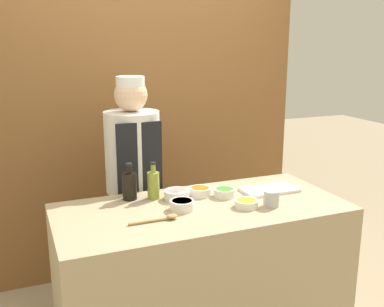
# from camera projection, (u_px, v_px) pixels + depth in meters

# --- Properties ---
(cabinet_wall) EXTENTS (2.60, 0.18, 2.40)m
(cabinet_wall) POSITION_uv_depth(u_px,v_px,m) (142.00, 125.00, 3.64)
(cabinet_wall) COLOR brown
(cabinet_wall) RESTS_ON ground_plane
(counter) EXTENTS (1.68, 0.77, 0.93)m
(counter) POSITION_uv_depth(u_px,v_px,m) (202.00, 279.00, 2.71)
(counter) COLOR tan
(counter) RESTS_ON ground_plane
(sauce_bowl_yellow) EXTENTS (0.14, 0.14, 0.04)m
(sauce_bowl_yellow) POSITION_uv_depth(u_px,v_px,m) (246.00, 203.00, 2.58)
(sauce_bowl_yellow) COLOR white
(sauce_bowl_yellow) RESTS_ON counter
(sauce_bowl_purple) EXTENTS (0.14, 0.14, 0.06)m
(sauce_bowl_purple) POSITION_uv_depth(u_px,v_px,m) (182.00, 204.00, 2.54)
(sauce_bowl_purple) COLOR white
(sauce_bowl_purple) RESTS_ON counter
(sauce_bowl_white) EXTENTS (0.15, 0.15, 0.06)m
(sauce_bowl_white) POSITION_uv_depth(u_px,v_px,m) (177.00, 194.00, 2.71)
(sauce_bowl_white) COLOR white
(sauce_bowl_white) RESTS_ON counter
(sauce_bowl_green) EXTENTS (0.13, 0.13, 0.05)m
(sauce_bowl_green) POSITION_uv_depth(u_px,v_px,m) (224.00, 192.00, 2.76)
(sauce_bowl_green) COLOR white
(sauce_bowl_green) RESTS_ON counter
(sauce_bowl_orange) EXTENTS (0.13, 0.13, 0.05)m
(sauce_bowl_orange) POSITION_uv_depth(u_px,v_px,m) (200.00, 191.00, 2.78)
(sauce_bowl_orange) COLOR white
(sauce_bowl_orange) RESTS_ON counter
(cutting_board) EXTENTS (0.35, 0.19, 0.02)m
(cutting_board) POSITION_uv_depth(u_px,v_px,m) (270.00, 190.00, 2.86)
(cutting_board) COLOR white
(cutting_board) RESTS_ON counter
(bottle_oil) EXTENTS (0.07, 0.07, 0.23)m
(bottle_oil) POSITION_uv_depth(u_px,v_px,m) (153.00, 184.00, 2.71)
(bottle_oil) COLOR olive
(bottle_oil) RESTS_ON counter
(bottle_soy) EXTENTS (0.09, 0.09, 0.23)m
(bottle_soy) POSITION_uv_depth(u_px,v_px,m) (130.00, 185.00, 2.70)
(bottle_soy) COLOR black
(bottle_soy) RESTS_ON counter
(cup_steel) EXTENTS (0.09, 0.09, 0.09)m
(cup_steel) POSITION_uv_depth(u_px,v_px,m) (271.00, 198.00, 2.59)
(cup_steel) COLOR #B7B7BC
(cup_steel) RESTS_ON counter
(wooden_spoon) EXTENTS (0.27, 0.05, 0.03)m
(wooden_spoon) POSITION_uv_depth(u_px,v_px,m) (161.00, 219.00, 2.39)
(wooden_spoon) COLOR #B2844C
(wooden_spoon) RESTS_ON counter
(chef_center) EXTENTS (0.37, 0.37, 1.64)m
(chef_center) POSITION_uv_depth(u_px,v_px,m) (134.00, 186.00, 3.11)
(chef_center) COLOR #28282D
(chef_center) RESTS_ON ground_plane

